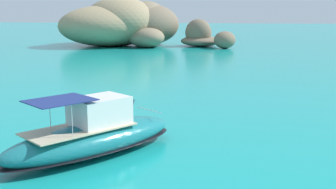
# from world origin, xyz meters

# --- Properties ---
(islet_large) EXTENTS (26.22, 23.91, 8.81)m
(islet_large) POSITION_xyz_m (-19.69, 71.03, 3.88)
(islet_large) COLOR #84755B
(islet_large) RESTS_ON ground
(islet_small) EXTENTS (11.37, 11.13, 4.92)m
(islet_small) POSITION_xyz_m (-4.58, 69.78, 1.66)
(islet_small) COLOR #756651
(islet_small) RESTS_ON ground
(motorboat_teal) EXTENTS (7.88, 8.73, 2.84)m
(motorboat_teal) POSITION_xyz_m (-7.33, 10.91, 0.90)
(motorboat_teal) COLOR #19727A
(motorboat_teal) RESTS_ON ground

